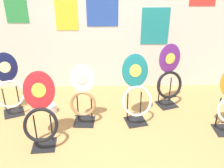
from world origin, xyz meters
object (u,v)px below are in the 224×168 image
Objects in this scene: toilet_seat_display_navy_moon at (9,85)px; toilet_seat_display_purple_note at (169,78)px; toilet_seat_display_white_plain at (83,99)px; paint_can at (52,108)px; toilet_seat_display_crimson_swirl at (40,115)px; toilet_seat_display_teal_sax at (136,92)px.

toilet_seat_display_navy_moon is 0.93× the size of toilet_seat_display_purple_note.
toilet_seat_display_white_plain is 1.34m from toilet_seat_display_purple_note.
toilet_seat_display_purple_note reaches higher than paint_can.
toilet_seat_display_navy_moon is at bearing 164.72° from toilet_seat_display_white_plain.
paint_can is at bearing -2.11° from toilet_seat_display_navy_moon.
paint_can is (-0.04, 0.72, -0.35)m from toilet_seat_display_crimson_swirl.
toilet_seat_display_navy_moon is 1.82m from toilet_seat_display_teal_sax.
toilet_seat_display_white_plain is at bearing -178.01° from toilet_seat_display_teal_sax.
toilet_seat_display_white_plain is 1.13m from toilet_seat_display_navy_moon.
paint_can is (-1.22, 0.25, -0.39)m from toilet_seat_display_teal_sax.
toilet_seat_display_purple_note is (2.35, 0.15, 0.02)m from toilet_seat_display_navy_moon.
toilet_seat_display_crimson_swirl reaches higher than toilet_seat_display_white_plain.
toilet_seat_display_crimson_swirl is 0.95× the size of toilet_seat_display_teal_sax.
toilet_seat_display_white_plain is 0.94× the size of toilet_seat_display_navy_moon.
toilet_seat_display_navy_moon is at bearing 129.85° from toilet_seat_display_crimson_swirl.
toilet_seat_display_teal_sax is at bearing -11.58° from paint_can.
toilet_seat_display_purple_note reaches higher than toilet_seat_display_white_plain.
toilet_seat_display_navy_moon is at bearing 171.45° from toilet_seat_display_teal_sax.
toilet_seat_display_navy_moon is (-0.62, 0.74, 0.03)m from toilet_seat_display_crimson_swirl.
toilet_seat_display_navy_moon is 0.70m from paint_can.
toilet_seat_display_crimson_swirl is 1.27m from toilet_seat_display_teal_sax.
paint_can is at bearing -174.48° from toilet_seat_display_purple_note.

